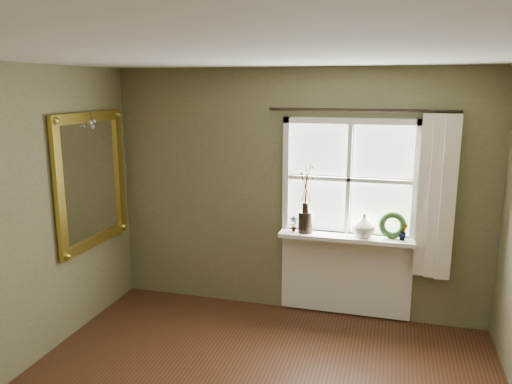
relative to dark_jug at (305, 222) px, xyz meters
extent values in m
plane|color=silver|center=(-0.13, -2.12, 1.57)|extent=(4.50, 4.50, 0.00)
cube|color=#6B6846|center=(-0.13, 0.18, 0.27)|extent=(4.00, 0.10, 2.60)
cube|color=white|center=(0.42, 0.10, -0.14)|extent=(1.36, 0.06, 0.06)
cube|color=white|center=(0.42, 0.10, 1.04)|extent=(1.36, 0.06, 0.06)
cube|color=white|center=(-0.23, 0.10, 0.45)|extent=(0.06, 0.06, 1.24)
cube|color=white|center=(1.07, 0.10, 0.45)|extent=(0.06, 0.06, 1.24)
cube|color=white|center=(0.42, 0.10, 0.45)|extent=(1.24, 0.05, 0.04)
cube|color=white|center=(0.42, 0.10, 0.45)|extent=(0.04, 0.05, 1.12)
cube|color=white|center=(0.09, 0.12, 0.75)|extent=(0.59, 0.01, 0.53)
cube|color=white|center=(0.74, 0.12, 0.75)|extent=(0.59, 0.01, 0.53)
cube|color=white|center=(0.09, 0.12, 0.16)|extent=(0.59, 0.01, 0.53)
cube|color=white|center=(0.74, 0.12, 0.16)|extent=(0.59, 0.01, 0.53)
cube|color=white|center=(0.42, 0.00, -0.13)|extent=(1.36, 0.26, 0.04)
cube|color=white|center=(0.42, 0.11, -0.57)|extent=(1.36, 0.04, 0.88)
cylinder|color=black|center=(0.00, 0.00, 0.00)|extent=(0.19, 0.19, 0.22)
imported|color=silver|center=(0.60, 0.00, 0.01)|extent=(0.28, 0.28, 0.24)
torus|color=#2A4A20|center=(0.87, 0.04, -0.01)|extent=(0.28, 0.14, 0.28)
imported|color=#2A4A20|center=(-0.12, 0.00, -0.03)|extent=(0.10, 0.08, 0.17)
imported|color=#2A4A20|center=(0.98, 0.00, -0.02)|extent=(0.12, 0.11, 0.17)
cube|color=#F0E4D0|center=(1.26, 0.01, 0.34)|extent=(0.36, 0.12, 1.59)
cylinder|color=black|center=(0.52, 0.05, 1.15)|extent=(1.84, 0.03, 0.03)
cube|color=white|center=(-2.10, -0.60, 0.45)|extent=(0.02, 0.95, 1.17)
cube|color=#B19834|center=(-2.09, -0.60, 1.08)|extent=(0.05, 1.14, 0.10)
cube|color=#B19834|center=(-2.09, -0.60, -0.19)|extent=(0.05, 1.14, 0.10)
cube|color=#B19834|center=(-2.09, -1.13, 0.45)|extent=(0.05, 0.10, 1.17)
cube|color=#B19834|center=(-2.09, -0.08, 0.45)|extent=(0.05, 0.10, 1.17)
sphere|color=silver|center=(-2.04, -0.63, 1.03)|extent=(0.04, 0.04, 0.04)
sphere|color=silver|center=(-2.04, -0.60, 0.99)|extent=(0.04, 0.04, 0.04)
sphere|color=silver|center=(-2.04, -0.57, 1.04)|extent=(0.04, 0.04, 0.04)
camera|label=1|loc=(0.85, -4.94, 1.39)|focal=35.00mm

